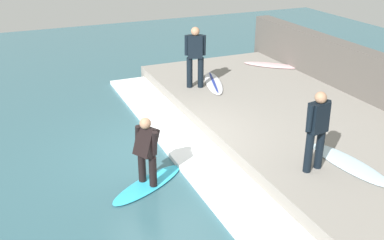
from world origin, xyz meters
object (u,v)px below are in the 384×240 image
at_px(surfer_riding, 146,148).
at_px(surfboard_waiting_far, 214,83).
at_px(surfer_waiting_near, 317,127).
at_px(surfboard_spare, 271,65).
at_px(surfboard_riding, 148,184).
at_px(surfboard_waiting_near, 349,164).
at_px(surfer_waiting_far, 195,54).

height_order(surfer_riding, surfboard_waiting_far, surfer_riding).
bearing_deg(surfer_waiting_near, surfboard_spare, 64.10).
relative_size(surfboard_riding, surfboard_waiting_near, 0.93).
relative_size(surfer_riding, surfer_waiting_far, 0.80).
xyz_separation_m(surfer_waiting_far, surfboard_spare, (3.08, 0.88, -0.93)).
xyz_separation_m(surfboard_riding, surfboard_waiting_near, (3.61, -1.40, 0.37)).
bearing_deg(surfboard_waiting_near, surfer_waiting_near, 168.77).
distance_m(surfboard_waiting_near, surfboard_waiting_far, 5.30).
xyz_separation_m(surfboard_riding, surfer_waiting_near, (2.86, -1.26, 1.22)).
distance_m(surfer_riding, surfboard_waiting_far, 5.10).
bearing_deg(surfer_waiting_far, surfboard_spare, 15.98).
bearing_deg(surfboard_waiting_far, surfboard_spare, 18.89).
xyz_separation_m(surfer_riding, surfboard_waiting_near, (3.61, -1.40, -0.41)).
relative_size(surfer_waiting_near, surfboard_spare, 0.94).
bearing_deg(surfboard_riding, surfer_waiting_far, 55.15).
relative_size(surfboard_riding, surfer_waiting_far, 1.07).
distance_m(surfboard_riding, surfboard_waiting_far, 5.10).
bearing_deg(surfboard_riding, surfer_waiting_near, -23.71).
bearing_deg(surfer_riding, surfer_waiting_near, -23.71).
distance_m(surfboard_waiting_near, surfboard_spare, 6.51).
xyz_separation_m(surfer_waiting_far, surfboard_waiting_far, (0.60, 0.03, -0.93)).
xyz_separation_m(surfboard_riding, surfboard_spare, (5.77, 4.74, 0.37)).
xyz_separation_m(surfboard_riding, surfboard_waiting_far, (3.28, 3.88, 0.37)).
height_order(surfboard_riding, surfer_waiting_far, surfer_waiting_far).
height_order(surfboard_waiting_far, surfboard_spare, surfboard_waiting_far).
distance_m(surfer_riding, surfer_waiting_far, 4.72).
relative_size(surfer_waiting_near, surfer_waiting_far, 0.91).
bearing_deg(surfboard_waiting_near, surfer_riding, 158.74).
height_order(surfboard_riding, surfboard_waiting_near, surfboard_waiting_near).
distance_m(surfboard_riding, surfboard_waiting_near, 3.89).
relative_size(surfboard_waiting_near, surfboard_waiting_far, 0.97).
bearing_deg(surfer_waiting_far, surfboard_riding, -124.85).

